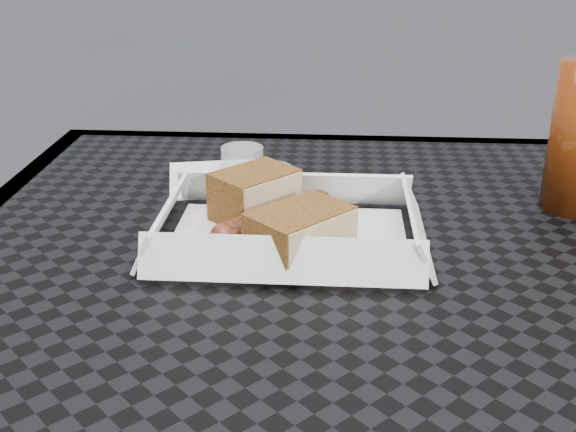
# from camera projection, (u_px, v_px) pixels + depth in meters

# --- Properties ---
(patio_table) EXTENTS (0.80, 0.80, 0.74)m
(patio_table) POSITION_uv_depth(u_px,v_px,m) (359.00, 343.00, 0.66)
(patio_table) COLOR black
(patio_table) RESTS_ON ground
(food_tray) EXTENTS (0.22, 0.15, 0.00)m
(food_tray) POSITION_uv_depth(u_px,v_px,m) (289.00, 239.00, 0.68)
(food_tray) COLOR white
(food_tray) RESTS_ON patio_table
(bratwurst) EXTENTS (0.11, 0.11, 0.03)m
(bratwurst) POSITION_uv_depth(u_px,v_px,m) (274.00, 219.00, 0.68)
(bratwurst) COLOR brown
(bratwurst) RESTS_ON food_tray
(bread_near) EXTENTS (0.09, 0.09, 0.05)m
(bread_near) POSITION_uv_depth(u_px,v_px,m) (255.00, 195.00, 0.71)
(bread_near) COLOR brown
(bread_near) RESTS_ON food_tray
(bread_far) EXTENTS (0.10, 0.10, 0.04)m
(bread_far) POSITION_uv_depth(u_px,v_px,m) (300.00, 233.00, 0.63)
(bread_far) COLOR brown
(bread_far) RESTS_ON food_tray
(veg_garnish) EXTENTS (0.03, 0.03, 0.00)m
(veg_garnish) POSITION_uv_depth(u_px,v_px,m) (366.00, 259.00, 0.63)
(veg_garnish) COLOR red
(veg_garnish) RESTS_ON food_tray
(napkin) EXTENTS (0.14, 0.14, 0.00)m
(napkin) POSITION_uv_depth(u_px,v_px,m) (222.00, 178.00, 0.83)
(napkin) COLOR white
(napkin) RESTS_ON patio_table
(condiment_cup_sauce) EXTENTS (0.05, 0.05, 0.03)m
(condiment_cup_sauce) POSITION_uv_depth(u_px,v_px,m) (270.00, 181.00, 0.79)
(condiment_cup_sauce) COLOR maroon
(condiment_cup_sauce) RESTS_ON patio_table
(condiment_cup_empty) EXTENTS (0.05, 0.05, 0.03)m
(condiment_cup_empty) POSITION_uv_depth(u_px,v_px,m) (242.00, 160.00, 0.85)
(condiment_cup_empty) COLOR silver
(condiment_cup_empty) RESTS_ON patio_table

